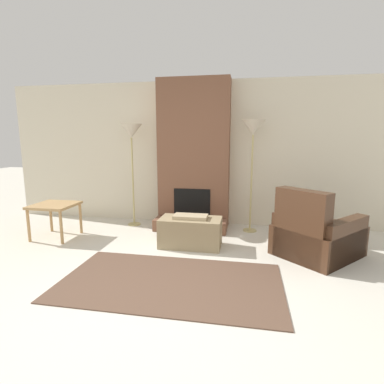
{
  "coord_description": "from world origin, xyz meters",
  "views": [
    {
      "loc": [
        0.94,
        -2.48,
        1.59
      ],
      "look_at": [
        0.0,
        2.62,
        0.65
      ],
      "focal_mm": 28.0,
      "sensor_mm": 36.0,
      "label": 1
    }
  ],
  "objects_px": {
    "ottoman": "(191,232)",
    "floor_lamp_right": "(253,132)",
    "side_table": "(55,209)",
    "armchair": "(315,236)",
    "floor_lamp_left": "(131,135)"
  },
  "relations": [
    {
      "from": "side_table",
      "to": "floor_lamp_left",
      "type": "xyz_separation_m",
      "value": [
        0.98,
        0.91,
        1.16
      ]
    },
    {
      "from": "side_table",
      "to": "floor_lamp_left",
      "type": "relative_size",
      "value": 0.35
    },
    {
      "from": "ottoman",
      "to": "floor_lamp_right",
      "type": "relative_size",
      "value": 0.48
    },
    {
      "from": "ottoman",
      "to": "side_table",
      "type": "relative_size",
      "value": 1.41
    },
    {
      "from": "ottoman",
      "to": "armchair",
      "type": "distance_m",
      "value": 1.73
    },
    {
      "from": "ottoman",
      "to": "floor_lamp_left",
      "type": "xyz_separation_m",
      "value": [
        -1.24,
        0.92,
        1.42
      ]
    },
    {
      "from": "ottoman",
      "to": "armchair",
      "type": "height_order",
      "value": "armchair"
    },
    {
      "from": "floor_lamp_left",
      "to": "floor_lamp_right",
      "type": "distance_m",
      "value": 2.11
    },
    {
      "from": "armchair",
      "to": "floor_lamp_right",
      "type": "distance_m",
      "value": 1.91
    },
    {
      "from": "side_table",
      "to": "floor_lamp_right",
      "type": "xyz_separation_m",
      "value": [
        3.09,
        0.91,
        1.21
      ]
    },
    {
      "from": "side_table",
      "to": "armchair",
      "type": "bearing_deg",
      "value": -1.11
    },
    {
      "from": "armchair",
      "to": "side_table",
      "type": "relative_size",
      "value": 2.1
    },
    {
      "from": "ottoman",
      "to": "armchair",
      "type": "relative_size",
      "value": 0.67
    },
    {
      "from": "side_table",
      "to": "floor_lamp_right",
      "type": "height_order",
      "value": "floor_lamp_right"
    },
    {
      "from": "floor_lamp_left",
      "to": "floor_lamp_right",
      "type": "xyz_separation_m",
      "value": [
        2.11,
        0.0,
        0.04
      ]
    }
  ]
}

